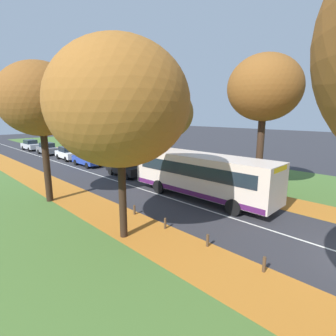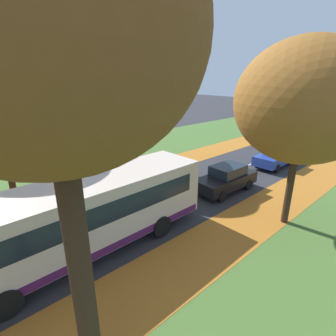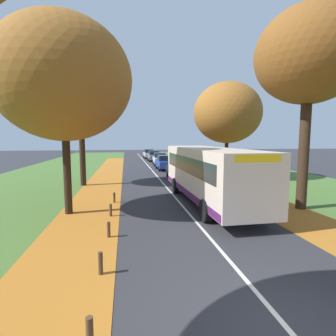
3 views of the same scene
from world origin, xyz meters
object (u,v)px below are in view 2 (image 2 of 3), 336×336
(tree_right_mid, at_px, (304,102))
(car_black_lead, at_px, (226,178))
(tree_left_mid, at_px, (119,79))
(car_blue_following, at_px, (276,156))
(bus, at_px, (84,214))
(bollard_sixth, at_px, (60,198))
(tree_right_near, at_px, (48,36))
(car_grey_fourth_in_line, at_px, (329,135))
(car_white_third_in_line, at_px, (306,145))
(bollard_fifth, at_px, (8,213))

(tree_right_mid, distance_m, car_black_lead, 6.43)
(tree_left_mid, distance_m, car_blue_following, 13.07)
(bus, bearing_deg, bollard_sixth, 171.01)
(tree_left_mid, height_order, tree_right_near, tree_right_near)
(tree_left_mid, distance_m, tree_right_near, 14.60)
(bus, relative_size, car_black_lead, 2.45)
(tree_right_near, distance_m, bus, 7.30)
(car_black_lead, distance_m, car_grey_fourth_in_line, 18.25)
(tree_right_near, distance_m, car_white_third_in_line, 24.22)
(tree_left_mid, bearing_deg, car_black_lead, 16.69)
(car_black_lead, bearing_deg, tree_right_mid, -11.67)
(car_blue_following, bearing_deg, tree_right_near, -76.50)
(car_black_lead, bearing_deg, tree_left_mid, -163.31)
(car_blue_following, distance_m, car_white_third_in_line, 5.31)
(tree_right_mid, relative_size, car_blue_following, 1.97)
(bus, bearing_deg, bollard_fifth, -160.79)
(car_white_third_in_line, bearing_deg, car_grey_fourth_in_line, 91.22)
(bollard_sixth, xyz_separation_m, bus, (5.05, -0.80, 1.42))
(car_blue_following, bearing_deg, bollard_sixth, -108.62)
(bollard_fifth, xyz_separation_m, bus, (5.10, 1.78, 1.42))
(tree_left_mid, relative_size, tree_right_near, 0.91)
(bollard_fifth, bearing_deg, tree_left_mid, 106.20)
(bus, distance_m, car_grey_fourth_in_line, 27.24)
(tree_right_mid, height_order, car_white_third_in_line, tree_right_mid)
(bus, height_order, car_white_third_in_line, bus)
(tree_right_mid, xyz_separation_m, car_grey_fourth_in_line, (-4.28, 19.10, -4.88))
(bollard_fifth, height_order, car_grey_fourth_in_line, car_grey_fourth_in_line)
(bus, xyz_separation_m, car_white_third_in_line, (0.13, 21.01, -0.89))
(tree_right_near, height_order, bus, tree_right_near)
(car_white_third_in_line, bearing_deg, tree_left_mid, -118.14)
(bollard_sixth, height_order, car_grey_fourth_in_line, car_grey_fourth_in_line)
(bollard_sixth, distance_m, car_white_third_in_line, 20.87)
(tree_right_mid, xyz_separation_m, bollard_fifth, (-9.38, -9.90, -5.41))
(car_white_third_in_line, bearing_deg, bollard_fifth, -102.93)
(car_blue_following, distance_m, car_grey_fourth_in_line, 11.51)
(bus, xyz_separation_m, car_blue_following, (-0.02, 15.71, -0.89))
(car_black_lead, relative_size, car_grey_fourth_in_line, 1.01)
(bus, bearing_deg, tree_right_near, -24.82)
(bus, relative_size, car_grey_fourth_in_line, 2.48)
(tree_right_mid, height_order, bollard_sixth, tree_right_mid)
(tree_right_near, relative_size, car_blue_following, 2.29)
(tree_right_mid, bearing_deg, car_grey_fourth_in_line, 102.63)
(tree_right_mid, xyz_separation_m, car_white_third_in_line, (-4.15, 12.89, -4.88))
(bus, distance_m, car_blue_following, 15.73)
(tree_left_mid, bearing_deg, tree_right_near, -36.17)
(car_grey_fourth_in_line, bearing_deg, tree_left_mid, -110.15)
(bus, height_order, car_black_lead, bus)
(bollard_fifth, relative_size, car_white_third_in_line, 0.13)
(car_black_lead, bearing_deg, bollard_sixth, -122.56)
(tree_right_mid, bearing_deg, car_blue_following, 119.55)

